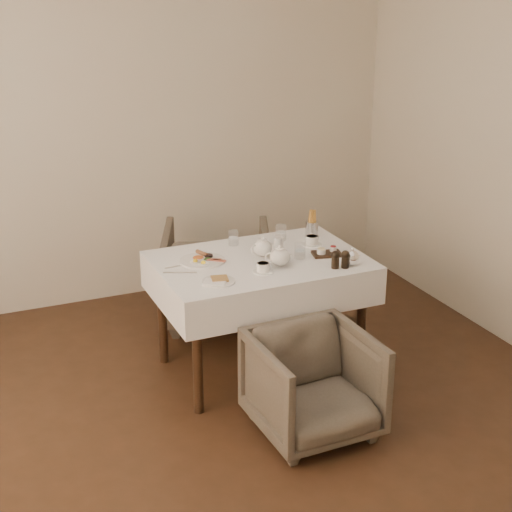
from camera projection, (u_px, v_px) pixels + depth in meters
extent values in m
plane|color=#311E10|center=(242.00, 470.00, 4.07)|extent=(5.00, 5.00, 0.00)
plane|color=beige|center=(108.00, 112.00, 5.70)|extent=(4.50, 0.00, 4.50)
cube|color=black|center=(260.00, 265.00, 4.84)|extent=(1.20, 0.80, 0.04)
cube|color=white|center=(260.00, 277.00, 4.87)|extent=(1.28, 0.88, 0.23)
cylinder|color=black|center=(162.00, 313.00, 5.06)|extent=(0.06, 0.06, 0.70)
cylinder|color=black|center=(311.00, 287.00, 5.46)|extent=(0.06, 0.06, 0.70)
cylinder|color=black|center=(198.00, 358.00, 4.47)|extent=(0.06, 0.06, 0.70)
cylinder|color=black|center=(361.00, 326.00, 4.88)|extent=(0.06, 0.06, 0.70)
imported|color=#4B4337|center=(314.00, 385.00, 4.30)|extent=(0.64, 0.66, 0.59)
imported|color=#4B4337|center=(217.00, 274.00, 5.68)|extent=(0.98, 1.00, 0.70)
cylinder|color=white|center=(202.00, 261.00, 4.79)|extent=(0.28, 0.28, 0.01)
ellipsoid|color=#B25620|center=(198.00, 256.00, 4.82)|extent=(0.07, 0.06, 0.02)
cylinder|color=brown|center=(202.00, 253.00, 4.86)|extent=(0.06, 0.10, 0.03)
cylinder|color=black|center=(209.00, 256.00, 4.83)|extent=(0.05, 0.05, 0.02)
cube|color=#A63F26|center=(216.00, 260.00, 4.77)|extent=(0.10, 0.08, 0.01)
ellipsoid|color=#264C19|center=(208.00, 259.00, 4.79)|extent=(0.06, 0.05, 0.02)
cylinder|color=white|center=(219.00, 281.00, 4.48)|extent=(0.19, 0.19, 0.01)
cube|color=olive|center=(220.00, 279.00, 4.49)|extent=(0.11, 0.11, 0.01)
cube|color=white|center=(215.00, 283.00, 4.45)|extent=(0.16, 0.15, 0.02)
cylinder|color=white|center=(279.00, 242.00, 5.01)|extent=(0.07, 0.07, 0.07)
cylinder|color=white|center=(263.00, 272.00, 4.62)|extent=(0.12, 0.12, 0.01)
cylinder|color=white|center=(263.00, 267.00, 4.61)|extent=(0.08, 0.08, 0.05)
cylinder|color=#986B44|center=(263.00, 263.00, 4.60)|extent=(0.07, 0.07, 0.00)
cylinder|color=white|center=(312.00, 245.00, 5.07)|extent=(0.13, 0.13, 0.01)
cylinder|color=white|center=(312.00, 240.00, 5.06)|extent=(0.11, 0.11, 0.06)
cylinder|color=#986B44|center=(312.00, 236.00, 5.05)|extent=(0.07, 0.07, 0.00)
cylinder|color=silver|center=(233.00, 238.00, 5.06)|extent=(0.07, 0.07, 0.09)
cylinder|color=silver|center=(300.00, 251.00, 4.83)|extent=(0.08, 0.08, 0.10)
cylinder|color=silver|center=(281.00, 233.00, 5.15)|extent=(0.08, 0.08, 0.10)
cube|color=black|center=(327.00, 254.00, 4.89)|extent=(0.20, 0.16, 0.02)
cylinder|color=white|center=(321.00, 251.00, 4.87)|extent=(0.06, 0.06, 0.03)
cylinder|color=maroon|center=(333.00, 249.00, 4.91)|extent=(0.04, 0.04, 0.03)
cylinder|color=silver|center=(312.00, 229.00, 5.23)|extent=(0.09, 0.09, 0.10)
cube|color=silver|center=(179.00, 266.00, 4.71)|extent=(0.18, 0.03, 0.00)
cube|color=silver|center=(180.00, 273.00, 4.61)|extent=(0.19, 0.09, 0.00)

